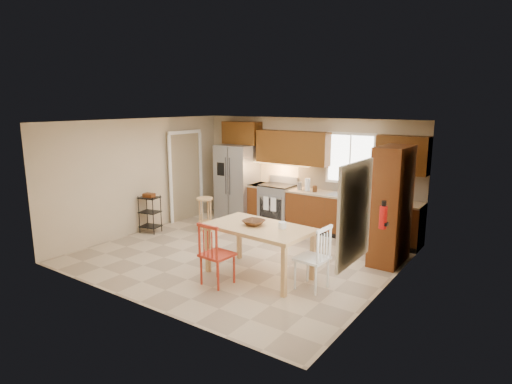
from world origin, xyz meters
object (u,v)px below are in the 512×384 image
object	(u,v)px
dining_table	(259,251)
utility_cart	(150,214)
bar_stool	(205,214)
soap_bottle	(359,193)
chair_red	(217,253)
fire_extinguisher	(383,217)
table_jar	(282,227)
chair_white	(312,257)
refrigerator	(237,181)
table_bowl	(254,225)
pantry	(391,206)
range_stove	(278,205)

from	to	relation	value
dining_table	utility_cart	distance (m)	3.42
bar_stool	utility_cart	world-z (taller)	utility_cart
soap_bottle	chair_red	xyz separation A→B (m)	(-0.97, -3.40, -0.49)
fire_extinguisher	table_jar	bearing A→B (deg)	-153.40
soap_bottle	chair_white	bearing A→B (deg)	-82.99
refrigerator	table_bowl	size ratio (longest dim) A/B	5.20
refrigerator	chair_white	world-z (taller)	refrigerator
table_bowl	table_jar	world-z (taller)	table_jar
fire_extinguisher	dining_table	xyz separation A→B (m)	(-1.77, -0.80, -0.68)
fire_extinguisher	chair_red	size ratio (longest dim) A/B	0.35
refrigerator	dining_table	world-z (taller)	refrigerator
table_bowl	table_jar	size ratio (longest dim) A/B	2.14
chair_white	fire_extinguisher	bearing A→B (deg)	-43.67
chair_red	bar_stool	distance (m)	2.95
pantry	chair_red	world-z (taller)	pantry
soap_bottle	table_bowl	world-z (taller)	soap_bottle
utility_cart	table_bowl	bearing A→B (deg)	-22.87
pantry	table_jar	size ratio (longest dim) A/B	12.87
soap_bottle	dining_table	bearing A→B (deg)	-102.64
chair_red	chair_white	size ratio (longest dim) A/B	1.00
soap_bottle	range_stove	bearing A→B (deg)	177.60
chair_red	bar_stool	bearing A→B (deg)	138.95
refrigerator	chair_white	size ratio (longest dim) A/B	1.79
range_stove	utility_cart	bearing A→B (deg)	-131.47
refrigerator	table_jar	size ratio (longest dim) A/B	11.15
refrigerator	table_bowl	distance (m)	3.71
range_stove	chair_white	distance (m)	3.66
pantry	chair_red	xyz separation A→B (m)	(-1.92, -2.50, -0.54)
chair_white	bar_stool	world-z (taller)	chair_white
range_stove	dining_table	size ratio (longest dim) A/B	0.53
fire_extinguisher	table_bowl	bearing A→B (deg)	-156.80
chair_white	utility_cart	size ratio (longest dim) A/B	1.21
pantry	fire_extinguisher	bearing A→B (deg)	-79.22
pantry	chair_white	xyz separation A→B (m)	(-0.62, -1.80, -0.54)
bar_stool	chair_white	bearing A→B (deg)	-22.35
chair_white	table_bowl	world-z (taller)	chair_white
utility_cart	pantry	bearing A→B (deg)	2.04
dining_table	utility_cart	size ratio (longest dim) A/B	2.06
chair_white	bar_stool	bearing A→B (deg)	71.65
soap_bottle	refrigerator	bearing A→B (deg)	179.55
table_bowl	dining_table	bearing A→B (deg)	0.00
dining_table	bar_stool	world-z (taller)	dining_table
chair_white	table_bowl	bearing A→B (deg)	96.36
table_bowl	table_jar	xyz separation A→B (m)	(0.49, 0.11, 0.03)
chair_red	chair_white	world-z (taller)	same
chair_white	utility_cart	world-z (taller)	chair_white
fire_extinguisher	refrigerator	bearing A→B (deg)	155.48
dining_table	bar_stool	distance (m)	2.83
fire_extinguisher	chair_red	distance (m)	2.64
table_bowl	utility_cart	distance (m)	3.34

